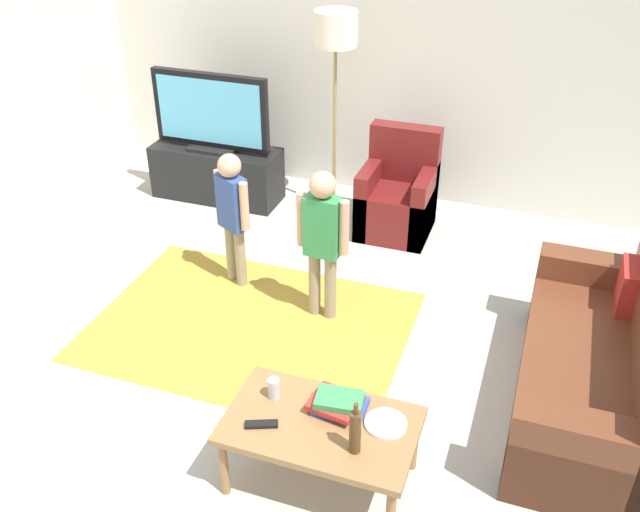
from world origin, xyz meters
TOP-DOWN VIEW (x-y plane):
  - ground at (0.00, 0.00)m, footprint 7.80×7.80m
  - wall_back at (0.00, 3.00)m, footprint 6.00×0.12m
  - area_rug at (-0.50, 0.53)m, footprint 2.20×1.60m
  - tv_stand at (-1.63, 2.30)m, footprint 1.20×0.44m
  - tv at (-1.63, 2.28)m, footprint 1.10×0.28m
  - couch at (1.84, 0.48)m, footprint 0.80×1.80m
  - armchair at (0.13, 2.26)m, footprint 0.60×0.60m
  - floor_lamp at (-0.52, 2.45)m, footprint 0.36×0.36m
  - child_near_tv at (-0.84, 1.03)m, footprint 0.33×0.22m
  - child_center at (-0.07, 0.84)m, footprint 0.38×0.18m
  - coffee_table at (0.43, -0.60)m, footprint 1.00×0.60m
  - book_stack at (0.48, -0.48)m, footprint 0.30×0.25m
  - bottle at (0.65, -0.72)m, footprint 0.06×0.06m
  - tv_remote at (0.15, -0.72)m, footprint 0.18×0.11m
  - soda_can at (0.13, -0.50)m, footprint 0.07×0.07m
  - plate at (0.75, -0.50)m, footprint 0.22×0.22m

SIDE VIEW (x-z plane):
  - ground at x=0.00m, z-range 0.00..0.00m
  - area_rug at x=-0.50m, z-range 0.00..0.01m
  - tv_stand at x=-1.63m, z-range -0.01..0.49m
  - couch at x=1.84m, z-range -0.14..0.72m
  - armchair at x=0.13m, z-range -0.15..0.75m
  - coffee_table at x=0.43m, z-range 0.16..0.58m
  - plate at x=0.75m, z-range 0.42..0.44m
  - tv_remote at x=0.15m, z-range 0.42..0.44m
  - book_stack at x=0.48m, z-range 0.42..0.52m
  - soda_can at x=0.13m, z-range 0.42..0.54m
  - bottle at x=0.65m, z-range 0.40..0.70m
  - child_near_tv at x=-0.84m, z-range 0.11..1.18m
  - child_center at x=-0.07m, z-range 0.12..1.25m
  - tv at x=-1.63m, z-range 0.49..1.20m
  - wall_back at x=0.00m, z-range 0.00..2.70m
  - floor_lamp at x=-0.52m, z-range 0.65..2.43m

